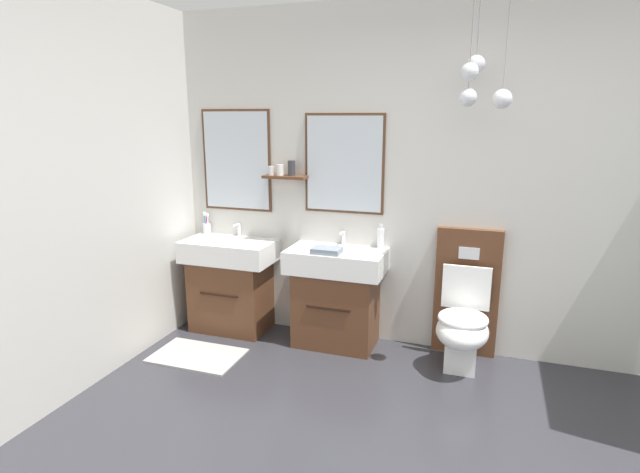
{
  "coord_description": "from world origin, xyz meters",
  "views": [
    {
      "loc": [
        0.13,
        -1.78,
        1.82
      ],
      "look_at": [
        -1.1,
        1.84,
        0.9
      ],
      "focal_mm": 28.27,
      "sensor_mm": 36.0,
      "label": 1
    }
  ],
  "objects_px": {
    "vanity_sink_right": "(336,294)",
    "toothbrush_cup": "(207,228)",
    "toilet": "(464,315)",
    "folded_hand_towel": "(327,250)",
    "soap_dispenser": "(381,238)",
    "vanity_sink_left": "(231,282)"
  },
  "relations": [
    {
      "from": "toothbrush_cup",
      "to": "folded_hand_towel",
      "type": "relative_size",
      "value": 0.91
    },
    {
      "from": "toothbrush_cup",
      "to": "soap_dispenser",
      "type": "distance_m",
      "value": 1.57
    },
    {
      "from": "vanity_sink_right",
      "to": "folded_hand_towel",
      "type": "height_order",
      "value": "folded_hand_towel"
    },
    {
      "from": "toilet",
      "to": "folded_hand_towel",
      "type": "xyz_separation_m",
      "value": [
        -1.04,
        -0.12,
        0.44
      ]
    },
    {
      "from": "vanity_sink_left",
      "to": "toilet",
      "type": "bearing_deg",
      "value": -0.31
    },
    {
      "from": "vanity_sink_right",
      "to": "folded_hand_towel",
      "type": "relative_size",
      "value": 3.61
    },
    {
      "from": "toilet",
      "to": "vanity_sink_right",
      "type": "bearing_deg",
      "value": 179.39
    },
    {
      "from": "toilet",
      "to": "soap_dispenser",
      "type": "xyz_separation_m",
      "value": [
        -0.68,
        0.17,
        0.5
      ]
    },
    {
      "from": "toothbrush_cup",
      "to": "vanity_sink_right",
      "type": "bearing_deg",
      "value": -6.82
    },
    {
      "from": "vanity_sink_left",
      "to": "folded_hand_towel",
      "type": "relative_size",
      "value": 3.61
    },
    {
      "from": "folded_hand_towel",
      "to": "soap_dispenser",
      "type": "bearing_deg",
      "value": 39.19
    },
    {
      "from": "vanity_sink_left",
      "to": "soap_dispenser",
      "type": "xyz_separation_m",
      "value": [
        1.27,
        0.16,
        0.46
      ]
    },
    {
      "from": "vanity_sink_right",
      "to": "toilet",
      "type": "bearing_deg",
      "value": -0.61
    },
    {
      "from": "vanity_sink_right",
      "to": "soap_dispenser",
      "type": "bearing_deg",
      "value": 26.96
    },
    {
      "from": "toilet",
      "to": "folded_hand_towel",
      "type": "relative_size",
      "value": 4.55
    },
    {
      "from": "vanity_sink_left",
      "to": "soap_dispenser",
      "type": "height_order",
      "value": "soap_dispenser"
    },
    {
      "from": "toothbrush_cup",
      "to": "soap_dispenser",
      "type": "bearing_deg",
      "value": 0.37
    },
    {
      "from": "soap_dispenser",
      "to": "vanity_sink_right",
      "type": "bearing_deg",
      "value": -153.04
    },
    {
      "from": "folded_hand_towel",
      "to": "toothbrush_cup",
      "type": "bearing_deg",
      "value": 167.07
    },
    {
      "from": "vanity_sink_right",
      "to": "toothbrush_cup",
      "type": "xyz_separation_m",
      "value": [
        -1.26,
        0.15,
        0.43
      ]
    },
    {
      "from": "toothbrush_cup",
      "to": "soap_dispenser",
      "type": "height_order",
      "value": "toothbrush_cup"
    },
    {
      "from": "vanity_sink_left",
      "to": "vanity_sink_right",
      "type": "xyz_separation_m",
      "value": [
        0.95,
        0.0,
        0.0
      ]
    }
  ]
}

